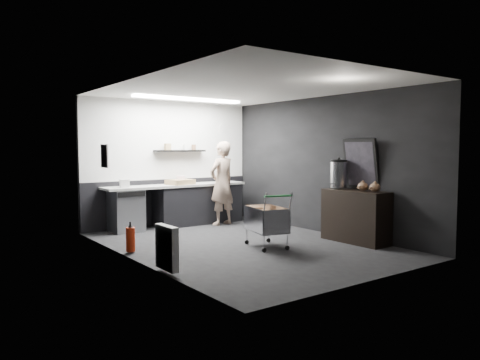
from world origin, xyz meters
TOP-DOWN VIEW (x-y plane):
  - floor at (0.00, 0.00)m, footprint 5.50×5.50m
  - ceiling at (0.00, 0.00)m, footprint 5.50×5.50m
  - wall_back at (0.00, 2.75)m, footprint 5.50×0.00m
  - wall_front at (0.00, -2.75)m, footprint 5.50×0.00m
  - wall_left at (-2.00, 0.00)m, footprint 0.00×5.50m
  - wall_right at (2.00, 0.00)m, footprint 0.00×5.50m
  - kitchen_wall_panel at (0.00, 2.73)m, footprint 3.95×0.02m
  - dado_panel at (0.00, 2.73)m, footprint 3.95×0.02m
  - floating_shelf at (0.20, 2.62)m, footprint 1.20×0.22m
  - wall_clock at (1.40, 2.72)m, footprint 0.20×0.03m
  - poster at (-1.98, 1.30)m, footprint 0.02×0.30m
  - poster_red_band at (-1.98, 1.30)m, footprint 0.02×0.22m
  - radiator at (-1.94, -0.90)m, footprint 0.10×0.50m
  - ceiling_strip at (0.00, 1.85)m, footprint 2.40×0.20m
  - prep_counter at (0.14, 2.42)m, footprint 3.20×0.61m
  - person at (0.87, 1.97)m, footprint 0.74×0.56m
  - shopping_cart at (0.20, -0.40)m, footprint 0.68×0.96m
  - sideboard at (1.76, -0.98)m, footprint 0.53×1.24m
  - fire_extinguisher at (-1.85, 0.54)m, footprint 0.15×0.15m
  - cardboard_box at (0.06, 2.37)m, footprint 0.60×0.49m
  - pink_tub at (0.10, 2.42)m, footprint 0.18×0.18m
  - white_container at (-1.19, 2.37)m, footprint 0.21×0.18m

SIDE VIEW (x-z plane):
  - floor at x=0.00m, z-range 0.00..0.00m
  - fire_extinguisher at x=-1.85m, z-range -0.01..0.47m
  - radiator at x=-1.94m, z-range 0.05..0.65m
  - shopping_cart at x=0.20m, z-range -0.02..0.91m
  - prep_counter at x=0.14m, z-range 0.01..0.91m
  - dado_panel at x=0.00m, z-range 0.00..1.00m
  - sideboard at x=1.76m, z-range -0.34..1.52m
  - person at x=0.87m, z-range 0.00..1.83m
  - cardboard_box at x=0.06m, z-range 0.90..1.01m
  - white_container at x=-1.19m, z-range 0.90..1.06m
  - pink_tub at x=0.10m, z-range 0.90..1.08m
  - wall_back at x=0.00m, z-range -1.40..4.10m
  - wall_front at x=0.00m, z-range -1.40..4.10m
  - wall_left at x=-2.00m, z-range -1.40..4.10m
  - wall_right at x=2.00m, z-range -1.40..4.10m
  - poster at x=-1.98m, z-range 1.35..1.75m
  - floating_shelf at x=0.20m, z-range 1.60..1.64m
  - poster_red_band at x=-1.98m, z-range 1.57..1.67m
  - kitchen_wall_panel at x=0.00m, z-range 1.00..2.70m
  - wall_clock at x=1.40m, z-range 2.05..2.25m
  - ceiling_strip at x=0.00m, z-range 2.65..2.69m
  - ceiling at x=0.00m, z-range 2.70..2.70m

